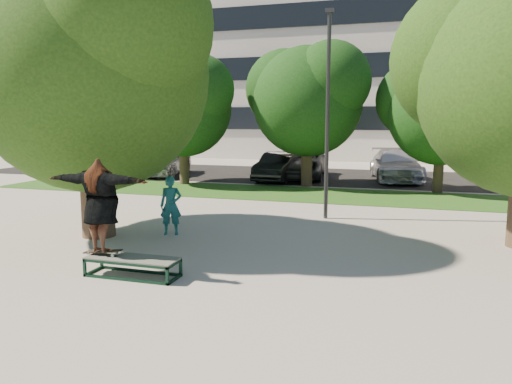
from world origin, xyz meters
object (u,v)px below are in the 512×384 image
(car_silver_b, at_px, (396,165))
(grind_box, at_px, (133,267))
(lamppost, at_px, (328,113))
(car_grey, at_px, (298,163))
(car_silver_a, at_px, (165,160))
(bystander, at_px, (171,205))
(car_dark, at_px, (279,166))
(tree_left, at_px, (90,60))

(car_silver_b, bearing_deg, grind_box, -114.70)
(lamppost, distance_m, grind_box, 7.76)
(grind_box, height_order, car_grey, car_grey)
(lamppost, bearing_deg, car_silver_a, 138.38)
(car_silver_a, height_order, car_silver_b, car_silver_a)
(lamppost, relative_size, car_silver_a, 1.27)
(bystander, bearing_deg, grind_box, -94.71)
(lamppost, bearing_deg, car_dark, 113.33)
(bystander, distance_m, car_silver_a, 13.80)
(bystander, height_order, car_grey, bystander)
(tree_left, xyz_separation_m, car_grey, (2.29, 13.74, -3.66))
(car_silver_a, relative_size, car_silver_b, 0.93)
(tree_left, height_order, grind_box, tree_left)
(car_grey, xyz_separation_m, car_silver_b, (4.74, 0.49, -0.01))
(car_silver_b, bearing_deg, car_silver_a, 176.66)
(car_grey, relative_size, car_silver_b, 1.06)
(car_silver_a, xyz_separation_m, car_dark, (6.33, -0.38, -0.13))
(lamppost, xyz_separation_m, grind_box, (-2.62, -6.68, -2.96))
(lamppost, relative_size, car_grey, 1.11)
(grind_box, height_order, car_dark, car_dark)
(tree_left, distance_m, car_silver_b, 16.29)
(grind_box, bearing_deg, car_silver_a, 115.38)
(car_dark, bearing_deg, car_silver_a, 178.53)
(car_silver_a, bearing_deg, car_grey, -2.06)
(bystander, xyz_separation_m, car_dark, (-0.17, 11.79, -0.07))
(bystander, relative_size, car_dark, 0.36)
(grind_box, bearing_deg, car_dark, 93.95)
(car_dark, bearing_deg, tree_left, -95.47)
(lamppost, xyz_separation_m, car_grey, (-3.00, 9.84, -2.39))
(car_silver_a, bearing_deg, lamppost, -51.42)
(lamppost, xyz_separation_m, bystander, (-3.50, -3.29, -2.38))
(grind_box, xyz_separation_m, bystander, (-0.88, 3.39, 0.58))
(lamppost, relative_size, grind_box, 3.39)
(tree_left, relative_size, car_silver_a, 1.48)
(car_dark, distance_m, car_grey, 1.49)
(car_silver_a, bearing_deg, car_silver_b, -2.82)
(car_silver_a, bearing_deg, car_dark, -13.27)
(tree_left, relative_size, car_dark, 1.69)
(lamppost, height_order, car_silver_b, lamppost)
(tree_left, distance_m, car_grey, 14.40)
(car_silver_a, relative_size, car_grey, 0.87)
(car_silver_b, bearing_deg, lamppost, -109.90)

